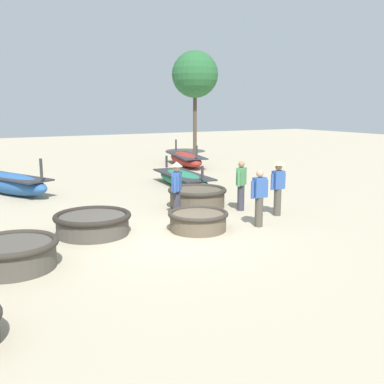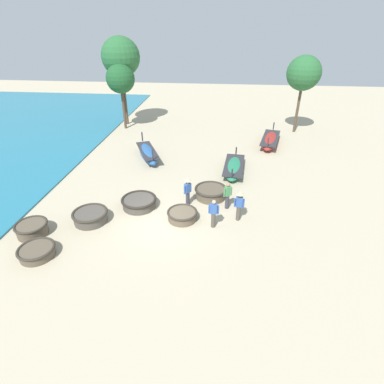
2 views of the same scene
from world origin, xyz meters
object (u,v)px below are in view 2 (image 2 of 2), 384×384
at_px(coracle_center, 139,202).
at_px(fisherman_hauling, 239,204).
at_px(fisherman_by_coracle, 214,213).
at_px(coracle_far_right, 182,215).
at_px(coracle_upturned, 90,216).
at_px(long_boat_green_hull, 234,167).
at_px(fisherman_with_hat, 228,195).
at_px(tree_center, 121,57).
at_px(coracle_far_left, 32,228).
at_px(tree_leftmost, 304,73).
at_px(long_boat_blue_hull, 270,140).
at_px(tree_tall_back, 120,79).
at_px(fisherman_standing_right, 188,190).
at_px(long_boat_red_hull, 148,153).
at_px(coracle_tilted, 211,192).
at_px(coracle_front_right, 37,251).

height_order(coracle_center, fisherman_hauling, fisherman_hauling).
bearing_deg(fisherman_by_coracle, coracle_far_right, 163.40).
distance_m(coracle_upturned, long_boat_green_hull, 10.09).
relative_size(fisherman_with_hat, tree_center, 0.20).
relative_size(coracle_far_left, fisherman_hauling, 0.92).
relative_size(fisherman_with_hat, tree_leftmost, 0.24).
relative_size(coracle_far_left, long_boat_green_hull, 0.37).
height_order(coracle_upturned, tree_leftmost, tree_leftmost).
xyz_separation_m(coracle_far_left, long_boat_green_hull, (9.87, 8.10, -0.03)).
bearing_deg(coracle_far_right, long_boat_blue_hull, 63.14).
bearing_deg(coracle_far_right, coracle_center, 159.21).
height_order(coracle_center, long_boat_blue_hull, long_boat_blue_hull).
relative_size(fisherman_hauling, tree_tall_back, 0.28).
relative_size(fisherman_standing_right, tree_tall_back, 0.28).
bearing_deg(coracle_far_left, tree_center, 92.00).
bearing_deg(tree_tall_back, long_boat_red_hull, -61.40).
relative_size(coracle_tilted, long_boat_green_hull, 0.45).
distance_m(fisherman_hauling, tree_center, 19.88).
bearing_deg(coracle_tilted, coracle_front_right, -141.40).
height_order(coracle_tilted, coracle_far_right, coracle_tilted).
relative_size(coracle_far_left, tree_tall_back, 0.26).
relative_size(coracle_far_left, coracle_far_right, 0.96).
height_order(coracle_upturned, tree_center, tree_center).
height_order(coracle_front_right, coracle_far_right, coracle_far_right).
height_order(coracle_far_left, coracle_center, coracle_far_left).
relative_size(fisherman_hauling, tree_leftmost, 0.25).
height_order(coracle_tilted, tree_leftmost, tree_leftmost).
distance_m(coracle_far_left, fisherman_with_hat, 10.00).
xyz_separation_m(coracle_far_right, long_boat_green_hull, (2.79, 6.10, 0.04)).
relative_size(fisherman_hauling, fisherman_standing_right, 1.00).
distance_m(fisherman_with_hat, fisherman_standing_right, 2.21).
xyz_separation_m(coracle_front_right, tree_leftmost, (14.62, 18.84, 4.92)).
relative_size(coracle_far_left, coracle_center, 0.78).
height_order(coracle_far_left, fisherman_with_hat, fisherman_with_hat).
distance_m(coracle_tilted, fisherman_with_hat, 1.54).
bearing_deg(coracle_far_right, long_boat_green_hull, 65.47).
height_order(long_boat_red_hull, long_boat_blue_hull, long_boat_red_hull).
bearing_deg(fisherman_by_coracle, tree_leftmost, 66.28).
bearing_deg(coracle_center, long_boat_red_hull, 99.10).
distance_m(coracle_upturned, coracle_far_right, 4.75).
xyz_separation_m(coracle_far_right, long_boat_blue_hull, (5.92, 11.69, 0.10)).
relative_size(coracle_far_right, long_boat_green_hull, 0.38).
bearing_deg(long_boat_red_hull, tree_leftmost, 32.12).
bearing_deg(tree_tall_back, fisherman_hauling, -54.40).
distance_m(fisherman_with_hat, tree_tall_back, 17.07).
distance_m(fisherman_hauling, fisherman_standing_right, 3.03).
relative_size(fisherman_by_coracle, tree_leftmost, 0.24).
bearing_deg(fisherman_standing_right, long_boat_green_hull, 60.14).
relative_size(long_boat_green_hull, tree_tall_back, 0.72).
distance_m(long_boat_green_hull, tree_leftmost, 11.98).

